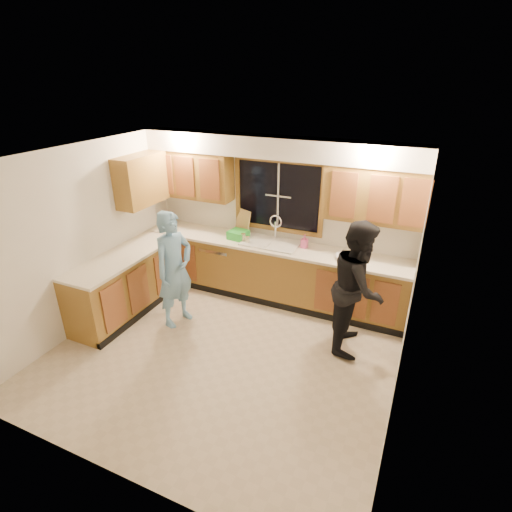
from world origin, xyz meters
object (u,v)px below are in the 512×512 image
Objects in this scene: stove at (98,302)px; knife_block at (172,220)px; sink at (271,247)px; dishwasher at (222,264)px; man at (174,269)px; woman at (358,287)px; soap_bottle at (304,241)px; dish_crate at (238,235)px; bowl at (343,257)px.

stove is 4.28× the size of knife_block.
dishwasher is at bearing -179.01° from sink.
stove is at bearing 139.82° from man.
woman is 1.25m from soap_bottle.
knife_block is 0.75× the size of dish_crate.
sink is at bearing 1.46° from dish_crate.
dishwasher is 0.47× the size of woman.
woman is at bearing -39.41° from soap_bottle.
stove is 3.05m from soap_bottle.
man is at bearing -128.10° from sink.
soap_bottle is (2.31, 1.90, 0.57)m from stove.
bowl is at bearing 22.84° from woman.
sink is at bearing -25.41° from knife_block.
man is 2.37m from bowl.
bowl reaches higher than stove.
man is 1.26m from dish_crate.
sink reaches higher than stove.
dish_crate is at bearing 0.14° from dishwasher.
man is at bearing -151.70° from bowl.
sink is 1.05× the size of dishwasher.
woman is (2.42, 0.48, 0.03)m from man.
woman is 8.54× the size of soap_bottle.
sink reaches higher than dishwasher.
woman is (3.28, 1.11, 0.42)m from stove.
dishwasher is at bearing -27.02° from knife_block.
dish_crate is at bearing -4.68° from man.
sink is 4.09× the size of knife_block.
woman is at bearing -64.89° from man.
bowl is at bearing 30.68° from stove.
bowl is at bearing -47.87° from man.
sink is 0.54m from soap_bottle.
woman is 6.22× the size of dish_crate.
stove is at bearing -113.83° from knife_block.
dish_crate is at bearing 177.73° from bowl.
sink is at bearing -24.28° from man.
woman reaches higher than dishwasher.
woman reaches higher than dish_crate.
knife_block reaches higher than bowl.
soap_bottle reaches higher than bowl.
sink is 1.53m from man.
knife_block is at bearing 178.15° from dish_crate.
soap_bottle is (1.46, 1.27, 0.18)m from man.
bowl is (1.14, -0.08, 0.08)m from sink.
man is (0.86, 0.62, 0.39)m from stove.
man reaches higher than soap_bottle.
dish_crate is 1.69m from bowl.
woman reaches higher than sink.
dishwasher is 1.50m from soap_bottle.
dish_crate reaches higher than stove.
woman is at bearing -25.98° from sink.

